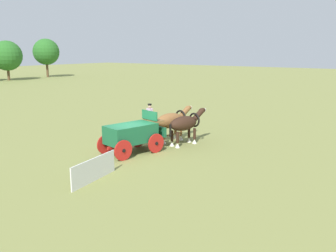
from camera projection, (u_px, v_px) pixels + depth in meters
name	position (u px, v px, depth m)	size (l,w,h in m)	color
ground_plane	(131.00, 153.00, 21.59)	(220.00, 220.00, 0.00)	olive
show_wagon	(133.00, 134.00, 21.45)	(5.90, 2.59, 2.75)	#195B38
draft_horse_near	(171.00, 121.00, 24.27)	(3.17, 1.46, 2.22)	brown
draft_horse_off	(185.00, 124.00, 23.33)	(3.17, 1.39, 2.22)	#331E14
tree_g	(7.00, 56.00, 71.46)	(5.85, 5.85, 7.76)	brown
tree_h	(46.00, 52.00, 79.97)	(5.68, 5.68, 8.36)	brown
sponsor_banner	(94.00, 170.00, 16.95)	(3.20, 0.06, 1.10)	silver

